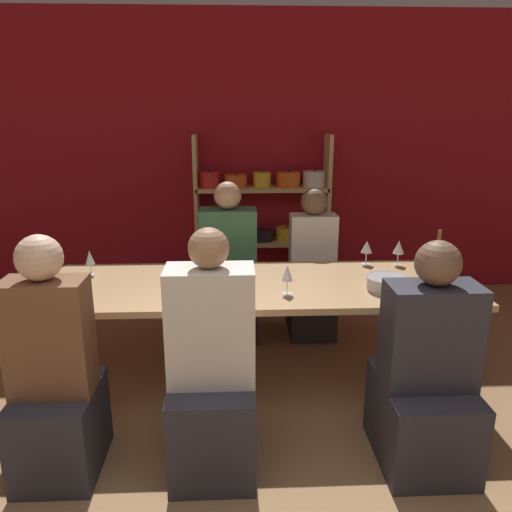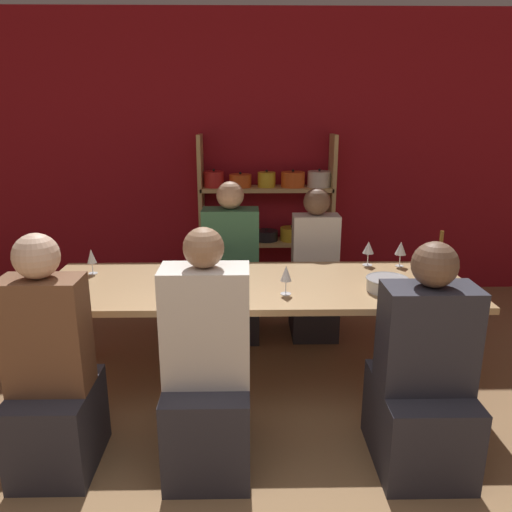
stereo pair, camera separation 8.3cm
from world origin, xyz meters
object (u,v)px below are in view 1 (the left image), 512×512
(dining_table, at_px, (257,293))
(wine_glass_red_b, at_px, (367,248))
(mixing_bowl, at_px, (387,282))
(person_far_a, at_px, (229,280))
(wine_glass_empty_a, at_px, (287,274))
(wine_glass_red_c, at_px, (185,286))
(person_near_c, at_px, (212,385))
(wine_glass_red_a, at_px, (90,258))
(wine_bottle_green, at_px, (437,256))
(person_near_a, at_px, (425,385))
(person_near_b, at_px, (55,388))
(person_far_b, at_px, (312,281))
(shelf_unit, at_px, (263,231))
(cell_phone, at_px, (57,301))
(wine_glass_white_a, at_px, (219,274))
(wine_glass_red_d, at_px, (399,248))

(dining_table, height_order, wine_glass_red_b, wine_glass_red_b)
(mixing_bowl, relative_size, person_far_a, 0.21)
(wine_glass_empty_a, bearing_deg, wine_glass_red_c, -165.93)
(wine_glass_red_c, xyz_separation_m, person_near_c, (0.16, -0.44, -0.37))
(wine_glass_red_a, bearing_deg, wine_bottle_green, -1.28)
(mixing_bowl, distance_m, person_far_a, 1.43)
(person_near_a, bearing_deg, person_near_b, 179.82)
(mixing_bowl, bearing_deg, wine_glass_red_a, 168.97)
(dining_table, xyz_separation_m, wine_glass_red_a, (-1.11, 0.21, 0.19))
(wine_glass_red_b, height_order, person_far_b, person_far_b)
(person_far_a, bearing_deg, shelf_unit, -109.84)
(cell_phone, distance_m, person_near_b, 0.58)
(person_near_a, distance_m, person_near_c, 1.09)
(wine_glass_red_c, height_order, person_near_c, person_near_c)
(wine_glass_white_a, bearing_deg, wine_glass_red_c, -132.15)
(wine_glass_white_a, xyz_separation_m, person_near_c, (-0.02, -0.64, -0.37))
(wine_glass_red_b, height_order, person_far_a, person_far_a)
(person_far_a, relative_size, person_near_c, 1.00)
(wine_glass_white_a, distance_m, person_near_a, 1.31)
(wine_glass_white_a, bearing_deg, wine_glass_red_d, 21.49)
(shelf_unit, height_order, wine_glass_red_d, shelf_unit)
(person_near_c, bearing_deg, wine_glass_empty_a, 53.67)
(cell_phone, bearing_deg, wine_glass_red_a, 83.13)
(wine_bottle_green, distance_m, wine_glass_red_a, 2.34)
(wine_glass_red_a, height_order, person_near_b, person_near_b)
(wine_glass_white_a, relative_size, wine_glass_red_a, 0.92)
(shelf_unit, xyz_separation_m, wine_glass_white_a, (-0.37, -1.88, 0.18))
(mixing_bowl, relative_size, wine_glass_red_d, 1.46)
(wine_glass_red_a, distance_m, person_far_a, 1.17)
(wine_bottle_green, height_order, wine_glass_red_a, wine_bottle_green)
(shelf_unit, bearing_deg, wine_glass_red_c, -104.95)
(wine_glass_red_a, relative_size, person_far_b, 0.14)
(wine_glass_empty_a, bearing_deg, wine_glass_red_d, 32.89)
(wine_glass_white_a, height_order, person_far_b, person_far_b)
(wine_glass_red_b, distance_m, person_far_b, 0.67)
(dining_table, relative_size, wine_glass_empty_a, 15.11)
(mixing_bowl, distance_m, wine_glass_white_a, 1.04)
(wine_glass_empty_a, bearing_deg, person_near_c, -126.33)
(person_far_b, bearing_deg, wine_glass_red_a, 20.39)
(wine_bottle_green, distance_m, wine_glass_white_a, 1.50)
(wine_glass_white_a, relative_size, wine_glass_red_b, 0.91)
(shelf_unit, bearing_deg, dining_table, -94.54)
(wine_glass_red_c, xyz_separation_m, wine_glass_red_d, (1.45, 0.70, 0.02))
(dining_table, xyz_separation_m, person_far_a, (-0.19, 0.82, -0.19))
(wine_glass_white_a, height_order, wine_glass_red_a, wine_glass_red_a)
(person_near_a, bearing_deg, cell_phone, 165.67)
(wine_glass_white_a, height_order, wine_glass_empty_a, wine_glass_empty_a)
(person_far_a, bearing_deg, mixing_bowl, 135.03)
(cell_phone, xyz_separation_m, person_far_b, (1.65, 1.09, -0.27))
(wine_glass_red_b, distance_m, person_far_a, 1.16)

